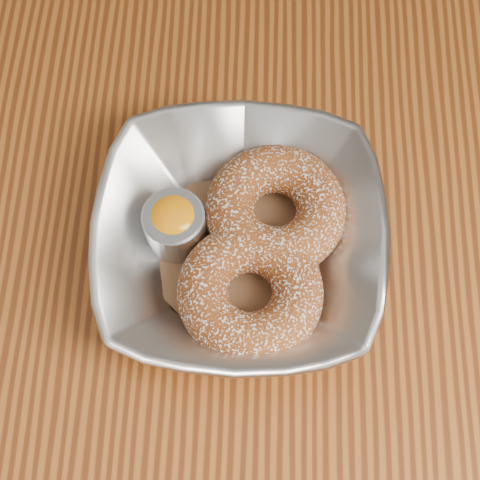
{
  "coord_description": "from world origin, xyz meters",
  "views": [
    {
      "loc": [
        -0.01,
        -0.27,
        1.31
      ],
      "look_at": [
        -0.02,
        -0.05,
        0.78
      ],
      "focal_mm": 55.0,
      "sensor_mm": 36.0,
      "label": 1
    }
  ],
  "objects_px": {
    "donut_back": "(275,209)",
    "donut_front": "(250,292)",
    "ramekin": "(175,224)",
    "serving_bowl": "(240,241)",
    "table": "(258,245)"
  },
  "relations": [
    {
      "from": "table",
      "to": "ramekin",
      "type": "xyz_separation_m",
      "value": [
        -0.07,
        -0.04,
        0.13
      ]
    },
    {
      "from": "donut_back",
      "to": "donut_front",
      "type": "distance_m",
      "value": 0.07
    },
    {
      "from": "table",
      "to": "serving_bowl",
      "type": "height_order",
      "value": "serving_bowl"
    },
    {
      "from": "donut_back",
      "to": "donut_front",
      "type": "relative_size",
      "value": 1.01
    },
    {
      "from": "donut_front",
      "to": "donut_back",
      "type": "bearing_deg",
      "value": 75.48
    },
    {
      "from": "donut_front",
      "to": "table",
      "type": "bearing_deg",
      "value": 85.66
    },
    {
      "from": "table",
      "to": "ramekin",
      "type": "distance_m",
      "value": 0.15
    },
    {
      "from": "donut_front",
      "to": "ramekin",
      "type": "xyz_separation_m",
      "value": [
        -0.06,
        0.05,
        0.0
      ]
    },
    {
      "from": "donut_back",
      "to": "serving_bowl",
      "type": "bearing_deg",
      "value": -134.99
    },
    {
      "from": "serving_bowl",
      "to": "donut_front",
      "type": "height_order",
      "value": "serving_bowl"
    },
    {
      "from": "donut_back",
      "to": "ramekin",
      "type": "xyz_separation_m",
      "value": [
        -0.08,
        -0.02,
        0.0
      ]
    },
    {
      "from": "donut_front",
      "to": "ramekin",
      "type": "distance_m",
      "value": 0.08
    },
    {
      "from": "ramekin",
      "to": "serving_bowl",
      "type": "bearing_deg",
      "value": -11.12
    },
    {
      "from": "donut_back",
      "to": "donut_front",
      "type": "bearing_deg",
      "value": -104.52
    },
    {
      "from": "donut_back",
      "to": "ramekin",
      "type": "relative_size",
      "value": 2.29
    }
  ]
}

